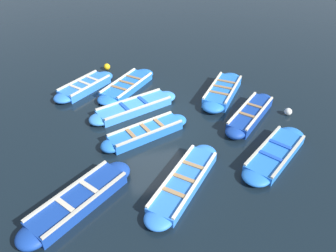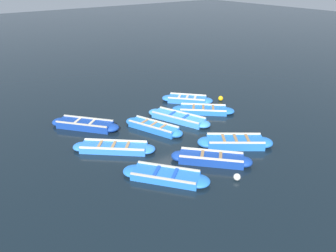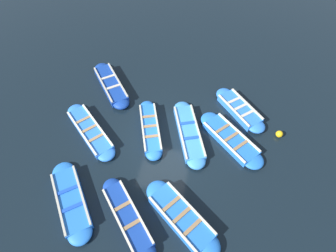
{
  "view_description": "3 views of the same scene",
  "coord_description": "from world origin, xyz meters",
  "px_view_note": "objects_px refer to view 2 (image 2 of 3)",
  "views": [
    {
      "loc": [
        10.26,
        -1.92,
        7.24
      ],
      "look_at": [
        0.85,
        0.27,
        0.38
      ],
      "focal_mm": 35.0,
      "sensor_mm": 36.0,
      "label": 1
    },
    {
      "loc": [
        9.47,
        12.4,
        7.7
      ],
      "look_at": [
        0.46,
        0.34,
        0.49
      ],
      "focal_mm": 35.0,
      "sensor_mm": 36.0,
      "label": 2
    },
    {
      "loc": [
        -1.58,
        6.51,
        9.98
      ],
      "look_at": [
        -0.02,
        -0.86,
        0.16
      ],
      "focal_mm": 28.0,
      "sensor_mm": 36.0,
      "label": 3
    }
  ],
  "objects_px": {
    "boat_stern_in": "(166,176)",
    "boat_alongside": "(114,148)",
    "boat_drifting": "(235,142)",
    "boat_broadside": "(178,118)",
    "boat_tucked": "(85,125)",
    "boat_mid_row": "(211,159)",
    "boat_outer_right": "(153,127)",
    "boat_outer_left": "(203,110)",
    "buoy_yellow_far": "(237,177)",
    "buoy_orange_near": "(221,98)",
    "boat_inner_gap": "(187,99)"
  },
  "relations": [
    {
      "from": "boat_stern_in",
      "to": "boat_alongside",
      "type": "bearing_deg",
      "value": -80.21
    },
    {
      "from": "boat_drifting",
      "to": "boat_broadside",
      "type": "distance_m",
      "value": 3.95
    },
    {
      "from": "boat_alongside",
      "to": "boat_tucked",
      "type": "xyz_separation_m",
      "value": [
        0.07,
        -3.1,
        0.04
      ]
    },
    {
      "from": "boat_stern_in",
      "to": "boat_drifting",
      "type": "height_order",
      "value": "boat_drifting"
    },
    {
      "from": "boat_tucked",
      "to": "boat_mid_row",
      "type": "bearing_deg",
      "value": 114.4
    },
    {
      "from": "boat_drifting",
      "to": "boat_outer_right",
      "type": "distance_m",
      "value": 4.36
    },
    {
      "from": "boat_outer_left",
      "to": "boat_broadside",
      "type": "bearing_deg",
      "value": 1.58
    },
    {
      "from": "boat_outer_right",
      "to": "boat_tucked",
      "type": "bearing_deg",
      "value": -40.71
    },
    {
      "from": "boat_outer_left",
      "to": "boat_tucked",
      "type": "xyz_separation_m",
      "value": [
        6.52,
        -2.2,
        0.04
      ]
    },
    {
      "from": "boat_mid_row",
      "to": "buoy_yellow_far",
      "type": "height_order",
      "value": "boat_mid_row"
    },
    {
      "from": "boat_drifting",
      "to": "boat_outer_left",
      "type": "xyz_separation_m",
      "value": [
        -1.57,
        -3.99,
        -0.05
      ]
    },
    {
      "from": "boat_alongside",
      "to": "buoy_orange_near",
      "type": "bearing_deg",
      "value": -169.31
    },
    {
      "from": "boat_outer_right",
      "to": "buoy_yellow_far",
      "type": "bearing_deg",
      "value": 91.09
    },
    {
      "from": "boat_outer_right",
      "to": "boat_broadside",
      "type": "distance_m",
      "value": 1.82
    },
    {
      "from": "boat_alongside",
      "to": "boat_broadside",
      "type": "relative_size",
      "value": 0.88
    },
    {
      "from": "boat_tucked",
      "to": "buoy_orange_near",
      "type": "bearing_deg",
      "value": 170.46
    },
    {
      "from": "boat_mid_row",
      "to": "buoy_orange_near",
      "type": "bearing_deg",
      "value": -138.09
    },
    {
      "from": "boat_broadside",
      "to": "boat_stern_in",
      "type": "bearing_deg",
      "value": 46.41
    },
    {
      "from": "boat_outer_right",
      "to": "buoy_yellow_far",
      "type": "distance_m",
      "value": 5.79
    },
    {
      "from": "boat_drifting",
      "to": "boat_outer_left",
      "type": "relative_size",
      "value": 1.03
    },
    {
      "from": "boat_outer_left",
      "to": "boat_broadside",
      "type": "distance_m",
      "value": 1.92
    },
    {
      "from": "boat_mid_row",
      "to": "boat_broadside",
      "type": "bearing_deg",
      "value": -110.3
    },
    {
      "from": "boat_outer_right",
      "to": "buoy_orange_near",
      "type": "xyz_separation_m",
      "value": [
        -5.92,
        -0.94,
        -0.01
      ]
    },
    {
      "from": "boat_stern_in",
      "to": "buoy_orange_near",
      "type": "distance_m",
      "value": 9.47
    },
    {
      "from": "boat_drifting",
      "to": "buoy_orange_near",
      "type": "relative_size",
      "value": 10.75
    },
    {
      "from": "boat_mid_row",
      "to": "boat_broadside",
      "type": "relative_size",
      "value": 0.79
    },
    {
      "from": "boat_outer_right",
      "to": "buoy_orange_near",
      "type": "distance_m",
      "value": 5.99
    },
    {
      "from": "boat_tucked",
      "to": "boat_inner_gap",
      "type": "height_order",
      "value": "boat_tucked"
    },
    {
      "from": "boat_stern_in",
      "to": "boat_inner_gap",
      "type": "relative_size",
      "value": 1.14
    },
    {
      "from": "boat_tucked",
      "to": "boat_broadside",
      "type": "relative_size",
      "value": 0.89
    },
    {
      "from": "boat_mid_row",
      "to": "boat_alongside",
      "type": "bearing_deg",
      "value": -50.11
    },
    {
      "from": "boat_broadside",
      "to": "boat_inner_gap",
      "type": "bearing_deg",
      "value": -139.37
    },
    {
      "from": "boat_broadside",
      "to": "buoy_yellow_far",
      "type": "xyz_separation_m",
      "value": [
        1.7,
        5.95,
        -0.02
      ]
    },
    {
      "from": "boat_mid_row",
      "to": "boat_broadside",
      "type": "height_order",
      "value": "boat_mid_row"
    },
    {
      "from": "boat_stern_in",
      "to": "buoy_orange_near",
      "type": "bearing_deg",
      "value": -148.5
    },
    {
      "from": "buoy_yellow_far",
      "to": "boat_stern_in",
      "type": "bearing_deg",
      "value": -38.23
    },
    {
      "from": "boat_drifting",
      "to": "boat_tucked",
      "type": "height_order",
      "value": "boat_drifting"
    },
    {
      "from": "boat_drifting",
      "to": "buoy_orange_near",
      "type": "xyz_separation_m",
      "value": [
        -3.76,
        -4.72,
        -0.04
      ]
    },
    {
      "from": "boat_alongside",
      "to": "boat_tucked",
      "type": "height_order",
      "value": "boat_tucked"
    },
    {
      "from": "boat_mid_row",
      "to": "boat_tucked",
      "type": "bearing_deg",
      "value": -65.6
    },
    {
      "from": "boat_alongside",
      "to": "boat_tucked",
      "type": "distance_m",
      "value": 3.1
    },
    {
      "from": "boat_tucked",
      "to": "buoy_yellow_far",
      "type": "xyz_separation_m",
      "value": [
        -2.9,
        8.2,
        -0.04
      ]
    },
    {
      "from": "boat_tucked",
      "to": "buoy_yellow_far",
      "type": "bearing_deg",
      "value": 109.5
    },
    {
      "from": "boat_alongside",
      "to": "boat_tucked",
      "type": "relative_size",
      "value": 0.99
    },
    {
      "from": "boat_broadside",
      "to": "buoy_yellow_far",
      "type": "height_order",
      "value": "boat_broadside"
    },
    {
      "from": "boat_alongside",
      "to": "buoy_orange_near",
      "type": "relative_size",
      "value": 10.83
    },
    {
      "from": "boat_drifting",
      "to": "buoy_yellow_far",
      "type": "xyz_separation_m",
      "value": [
        2.05,
        2.01,
        -0.06
      ]
    },
    {
      "from": "boat_drifting",
      "to": "boat_mid_row",
      "type": "distance_m",
      "value": 2.0
    },
    {
      "from": "boat_inner_gap",
      "to": "boat_outer_left",
      "type": "bearing_deg",
      "value": 80.28
    },
    {
      "from": "boat_outer_left",
      "to": "boat_inner_gap",
      "type": "relative_size",
      "value": 1.12
    }
  ]
}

